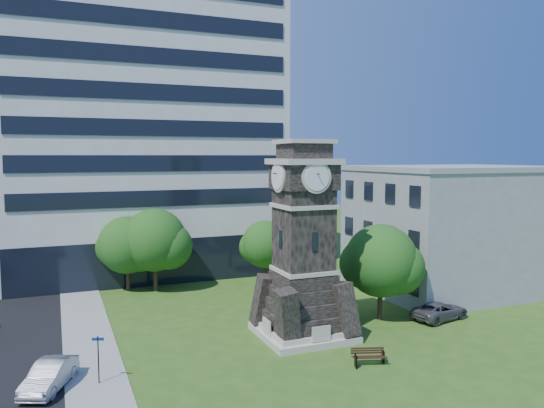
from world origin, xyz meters
name	(u,v)px	position (x,y,z in m)	size (l,w,h in m)	color
ground	(271,353)	(0.00, 0.00, 0.00)	(160.00, 160.00, 0.00)	#2F5718
sidewalk	(90,346)	(-9.50, 5.00, 0.03)	(3.00, 70.00, 0.06)	gray
clock_tower	(303,253)	(3.00, 2.00, 5.28)	(5.40, 5.40, 12.22)	beige
office_tall	(140,125)	(-3.20, 25.84, 14.22)	(26.20, 15.11, 28.60)	silver
office_low	(454,228)	(19.97, 8.00, 5.21)	(15.20, 12.20, 10.40)	#9FA1A4
car_street_mid	(49,376)	(-11.65, -0.23, 0.66)	(1.41, 4.04, 1.33)	#929599
car_east_lot	(440,311)	(13.17, 1.42, 0.60)	(2.00, 4.33, 1.20)	#515156
park_bench	(369,356)	(4.27, -3.56, 0.50)	(1.82, 0.48, 0.94)	black
street_sign	(98,354)	(-9.40, -0.58, 1.52)	(0.58, 0.06, 2.44)	black
tree_nw	(128,247)	(-5.63, 17.63, 3.71)	(5.26, 4.78, 6.26)	#332114
tree_nc	(156,242)	(-3.52, 16.65, 4.13)	(5.76, 5.23, 6.92)	#332114
tree_ne	(266,246)	(5.11, 13.63, 3.71)	(4.35, 3.95, 5.84)	#332114
tree_east	(382,263)	(9.37, 2.93, 3.96)	(5.49, 4.99, 6.62)	#332114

